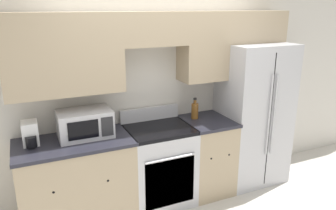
# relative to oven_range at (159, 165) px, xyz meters

# --- Properties ---
(wall_back) EXTENTS (8.00, 0.39, 2.60)m
(wall_back) POSITION_rel_oven_range_xyz_m (0.12, 0.28, 1.02)
(wall_back) COLOR beige
(wall_back) RESTS_ON ground_plane
(lower_cabinets_left) EXTENTS (1.17, 0.64, 0.93)m
(lower_cabinets_left) POSITION_rel_oven_range_xyz_m (-0.93, 0.00, -0.00)
(lower_cabinets_left) COLOR tan
(lower_cabinets_left) RESTS_ON ground_plane
(lower_cabinets_right) EXTENTS (0.56, 0.64, 0.93)m
(lower_cabinets_right) POSITION_rel_oven_range_xyz_m (0.63, 0.00, -0.00)
(lower_cabinets_right) COLOR tan
(lower_cabinets_right) RESTS_ON ground_plane
(oven_range) EXTENTS (0.73, 0.65, 1.09)m
(oven_range) POSITION_rel_oven_range_xyz_m (0.00, 0.00, 0.00)
(oven_range) COLOR #B7B7BC
(oven_range) RESTS_ON ground_plane
(refrigerator) EXTENTS (0.83, 0.74, 1.80)m
(refrigerator) POSITION_rel_oven_range_xyz_m (1.32, 0.05, 0.43)
(refrigerator) COLOR #B7B7BC
(refrigerator) RESTS_ON ground_plane
(microwave) EXTENTS (0.54, 0.37, 0.28)m
(microwave) POSITION_rel_oven_range_xyz_m (-0.80, 0.07, 0.60)
(microwave) COLOR #B7B7BC
(microwave) RESTS_ON lower_cabinets_left
(bottle) EXTENTS (0.09, 0.09, 0.26)m
(bottle) POSITION_rel_oven_range_xyz_m (0.52, 0.11, 0.56)
(bottle) COLOR brown
(bottle) RESTS_ON lower_cabinets_right
(paper_towel_holder) EXTENTS (0.15, 0.25, 0.23)m
(paper_towel_holder) POSITION_rel_oven_range_xyz_m (-1.32, 0.08, 0.57)
(paper_towel_holder) COLOR white
(paper_towel_holder) RESTS_ON lower_cabinets_left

